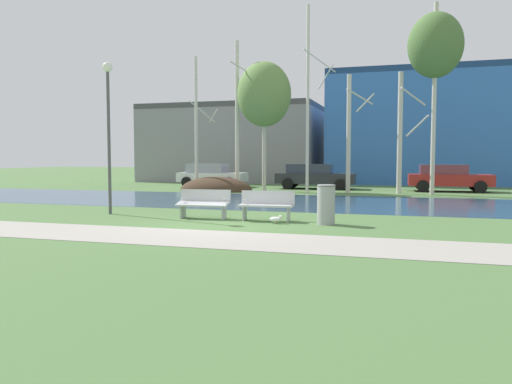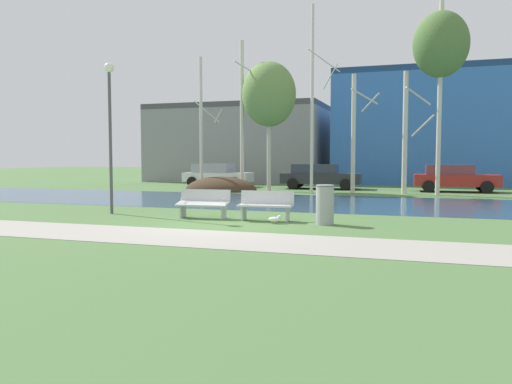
{
  "view_description": "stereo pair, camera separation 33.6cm",
  "coord_description": "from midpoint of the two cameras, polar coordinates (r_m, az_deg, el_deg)",
  "views": [
    {
      "loc": [
        4.93,
        -12.95,
        1.86
      ],
      "look_at": [
        0.41,
        2.0,
        0.78
      ],
      "focal_mm": 35.38,
      "sensor_mm": 36.0,
      "label": 1
    },
    {
      "loc": [
        5.25,
        -12.85,
        1.86
      ],
      "look_at": [
        0.41,
        2.0,
        0.78
      ],
      "focal_mm": 35.38,
      "sensor_mm": 36.0,
      "label": 2
    }
  ],
  "objects": [
    {
      "name": "seagull",
      "position": [
        14.1,
        2.84,
        -3.09
      ],
      "size": [
        0.4,
        0.15,
        0.25
      ],
      "color": "white",
      "rests_on": "ground"
    },
    {
      "name": "birch_far_right",
      "position": [
        26.93,
        20.53,
        15.26
      ],
      "size": [
        2.64,
        2.64,
        9.36
      ],
      "color": "beige",
      "rests_on": "ground"
    },
    {
      "name": "ground_plane",
      "position": [
        23.54,
        5.49,
        -0.59
      ],
      "size": [
        120.0,
        120.0,
        0.0
      ],
      "primitive_type": "plane",
      "color": "#4C703D"
    },
    {
      "name": "building_grey_warehouse",
      "position": [
        40.36,
        -1.03,
        5.44
      ],
      "size": [
        13.18,
        9.46,
        5.8
      ],
      "color": "gray",
      "rests_on": "ground"
    },
    {
      "name": "trash_bin",
      "position": [
        14.04,
        8.47,
        -1.36
      ],
      "size": [
        0.52,
        0.52,
        1.1
      ],
      "color": "#999B9E",
      "rests_on": "ground"
    },
    {
      "name": "birch_right",
      "position": [
        26.6,
        16.96,
        6.55
      ],
      "size": [
        1.52,
        2.57,
        6.14
      ],
      "color": "beige",
      "rests_on": "ground"
    },
    {
      "name": "building_blue_store",
      "position": [
        37.5,
        21.21,
        6.82
      ],
      "size": [
        15.27,
        6.68,
        7.81
      ],
      "color": "#3870C6",
      "rests_on": "ground"
    },
    {
      "name": "birch_center",
      "position": [
        26.06,
        6.82,
        10.46
      ],
      "size": [
        1.51,
        2.73,
        9.49
      ],
      "color": "beige",
      "rests_on": "ground"
    },
    {
      "name": "bench_right",
      "position": [
        14.73,
        1.79,
        -1.44
      ],
      "size": [
        1.63,
        0.67,
        0.87
      ],
      "color": "#B2B5B7",
      "rests_on": "ground"
    },
    {
      "name": "river_band",
      "position": [
        21.12,
        4.02,
        -1.09
      ],
      "size": [
        80.0,
        7.76,
        0.01
      ],
      "primitive_type": "cube",
      "color": "#33516B",
      "rests_on": "ground"
    },
    {
      "name": "birch_center_left",
      "position": [
        28.08,
        1.83,
        10.95
      ],
      "size": [
        2.95,
        2.95,
        7.07
      ],
      "color": "#BCB7A8",
      "rests_on": "ground"
    },
    {
      "name": "parked_van_nearest_white",
      "position": [
        31.93,
        -4.18,
        1.98
      ],
      "size": [
        4.25,
        2.16,
        1.44
      ],
      "color": "silver",
      "rests_on": "ground"
    },
    {
      "name": "soil_mound",
      "position": [
        27.83,
        -3.66,
        0.12
      ],
      "size": [
        4.12,
        2.73,
        1.58
      ],
      "primitive_type": "ellipsoid",
      "color": "#423021",
      "rests_on": "ground"
    },
    {
      "name": "birch_left",
      "position": [
        28.41,
        -1.18,
        8.78
      ],
      "size": [
        1.5,
        2.56,
        8.29
      ],
      "color": "beige",
      "rests_on": "ground"
    },
    {
      "name": "paved_path_strip",
      "position": [
        11.85,
        -7.67,
        -5.07
      ],
      "size": [
        60.0,
        2.36,
        0.01
      ],
      "primitive_type": "cube",
      "color": "#9E998E",
      "rests_on": "ground"
    },
    {
      "name": "birch_far_left",
      "position": [
        28.16,
        -5.81,
        7.7
      ],
      "size": [
        1.44,
        2.53,
        7.34
      ],
      "color": "beige",
      "rests_on": "ground"
    },
    {
      "name": "birch_center_right",
      "position": [
        26.58,
        11.41,
        6.7
      ],
      "size": [
        1.43,
        2.52,
        6.1
      ],
      "color": "beige",
      "rests_on": "ground"
    },
    {
      "name": "parked_hatch_third_red",
      "position": [
        29.07,
        21.79,
        1.53
      ],
      "size": [
        4.35,
        2.12,
        1.45
      ],
      "color": "maroon",
      "rests_on": "ground"
    },
    {
      "name": "parked_sedan_second_dark",
      "position": [
        29.84,
        7.5,
        1.84
      ],
      "size": [
        4.64,
        2.22,
        1.45
      ],
      "color": "#282B30",
      "rests_on": "ground"
    },
    {
      "name": "bench_left",
      "position": [
        15.4,
        -5.34,
        -1.22
      ],
      "size": [
        1.63,
        0.67,
        0.87
      ],
      "color": "#B2B5B7",
      "rests_on": "ground"
    },
    {
      "name": "streetlamp",
      "position": [
        17.19,
        -15.66,
        8.68
      ],
      "size": [
        0.32,
        0.32,
        4.91
      ],
      "color": "#4C4C51",
      "rests_on": "ground"
    }
  ]
}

